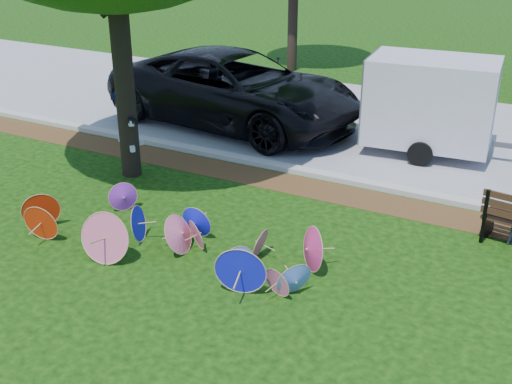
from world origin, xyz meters
The scene contains 7 objects.
ground centered at (0.00, 0.00, 0.00)m, with size 90.00×90.00×0.00m, color black.
mulch_strip centered at (0.00, 4.50, 0.01)m, with size 90.00×1.00×0.01m, color #472D16.
curb centered at (0.00, 5.20, 0.06)m, with size 90.00×0.30×0.12m, color #B7B5AD.
street centered at (0.00, 9.35, 0.01)m, with size 90.00×8.00×0.01m, color gray.
parasol_pile centered at (-0.42, 0.60, 0.38)m, with size 5.93×2.24×0.94m.
black_van centered at (-3.14, 7.64, 1.02)m, with size 3.37×7.31×2.03m, color black.
cargo_trailer centered at (2.21, 7.90, 1.34)m, with size 2.98×1.89×2.69m, color silver.
Camera 1 is at (5.52, -7.48, 5.75)m, focal length 45.00 mm.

